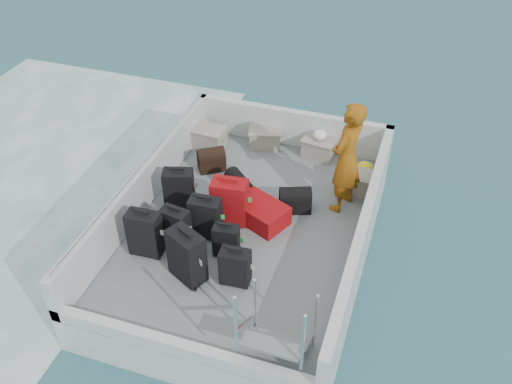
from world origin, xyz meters
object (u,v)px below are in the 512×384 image
Objects in this scene: suitcase_2 at (179,189)px; suitcase_4 at (206,218)px; suitcase_6 at (235,267)px; passenger at (347,158)px; suitcase_8 at (260,212)px; crate_2 at (319,148)px; suitcase_5 at (230,202)px; crate_1 at (265,139)px; crate_3 at (355,183)px; crate_0 at (208,138)px; suitcase_1 at (176,227)px; suitcase_3 at (187,256)px; suitcase_7 at (226,241)px; suitcase_0 at (145,234)px.

suitcase_2 is 0.85m from suitcase_4.
suitcase_6 is 2.42m from passenger.
suitcase_8 is at bearing -14.26° from suitcase_2.
suitcase_4 is at bearing -113.16° from crate_2.
suitcase_5 is at bearing -41.09° from passenger.
crate_1 is at bearing 180.00° from crate_2.
suitcase_8 is 1.51× the size of crate_2.
crate_3 is (0.79, -0.79, -0.01)m from crate_2.
suitcase_2 reaches higher than suitcase_6.
suitcase_4 is at bearing -123.42° from suitcase_5.
crate_0 is at bearing 67.16° from suitcase_8.
suitcase_4 reaches higher than suitcase_1.
suitcase_1 is at bearing 154.74° from suitcase_3.
suitcase_2 reaches higher than crate_1.
suitcase_4 is at bearing 130.28° from suitcase_6.
suitcase_7 is at bearing -62.51° from crate_0.
suitcase_5 reaches higher than suitcase_4.
suitcase_7 is 0.89m from suitcase_8.
suitcase_3 is at bearing -77.64° from suitcase_2.
crate_3 is (2.24, 2.08, -0.15)m from suitcase_1.
suitcase_2 is at bearing 87.22° from suitcase_0.
suitcase_3 is 1.30m from suitcase_5.
crate_1 is 0.29× the size of passenger.
suitcase_0 is 3.65m from crate_2.
suitcase_1 reaches higher than crate_1.
passenger is (1.34, 1.62, 0.67)m from suitcase_7.
suitcase_2 is at bearing -110.54° from crate_1.
suitcase_5 is at bearing -112.29° from crate_2.
suitcase_4 is at bearing 155.51° from suitcase_8.
crate_3 is at bearing -9.40° from crate_0.
suitcase_4 is 0.91× the size of suitcase_5.
suitcase_6 is at bearing -72.39° from suitcase_5.
suitcase_0 reaches higher than suitcase_2.
suitcase_3 reaches higher than suitcase_2.
crate_1 is (-0.13, 2.15, -0.21)m from suitcase_5.
crate_0 is 1.03m from crate_1.
suitcase_7 is at bearing 13.70° from suitcase_0.
suitcase_5 reaches higher than crate_3.
suitcase_0 is 3.18m from passenger.
suitcase_5 is at bearing -140.94° from crate_3.
crate_0 is (-1.54, 1.67, 0.01)m from suitcase_8.
crate_2 is at bearing 69.40° from suitcase_7.
suitcase_6 is (0.74, -0.76, -0.05)m from suitcase_4.
suitcase_3 is 0.87m from suitcase_4.
suitcase_7 is (0.34, 0.58, -0.13)m from suitcase_3.
suitcase_7 is (1.10, -0.81, -0.07)m from suitcase_2.
suitcase_0 is 0.80m from suitcase_3.
suitcase_5 is at bearing 111.61° from suitcase_3.
passenger reaches higher than suitcase_2.
passenger is at bearing 59.57° from suitcase_6.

